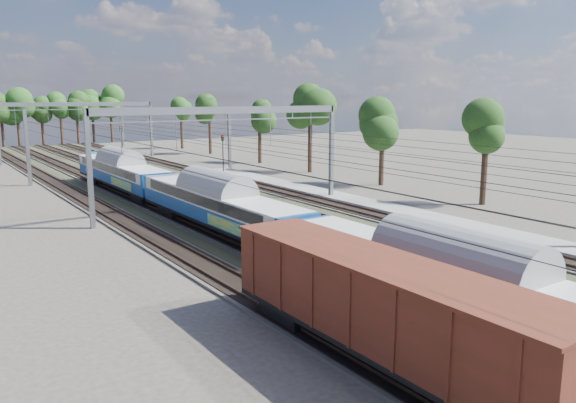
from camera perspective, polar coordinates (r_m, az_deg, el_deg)
ground at (r=27.68m, az=25.31°, el=-11.24°), size 220.00×220.00×0.00m
track_bed at (r=62.62m, az=-12.68°, el=1.41°), size 21.00×130.00×0.34m
platform at (r=48.51m, az=12.21°, el=-1.14°), size 3.00×70.00×0.30m
catenary at (r=69.27m, az=-15.01°, el=7.41°), size 25.65×130.00×9.00m
tree_belt at (r=114.69m, az=-20.41°, el=8.97°), size 40.32×101.26×11.85m
emu_train at (r=40.37m, az=-7.03°, el=0.27°), size 3.07×64.82×4.48m
freight_boxcar at (r=20.92m, az=9.39°, el=-10.35°), size 3.15×15.20×3.92m
worker at (r=83.31m, az=-17.23°, el=3.99°), size 0.58×0.75×1.84m
signal_near at (r=81.28m, az=-16.53°, el=5.85°), size 0.38×0.34×5.85m
signal_far at (r=67.75m, az=-6.63°, el=5.06°), size 0.36×0.33×5.32m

